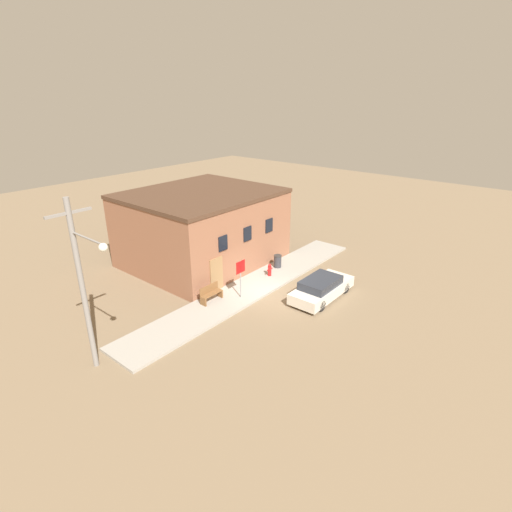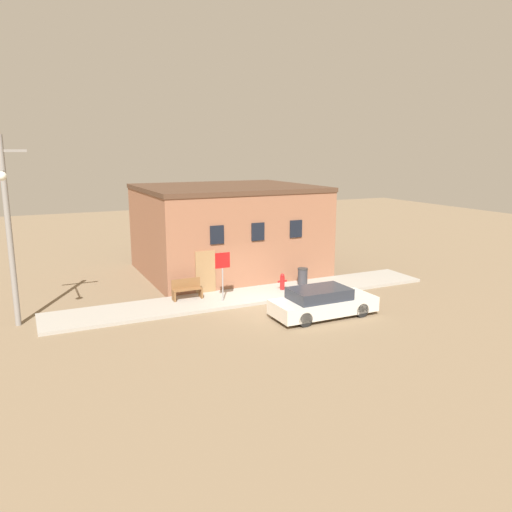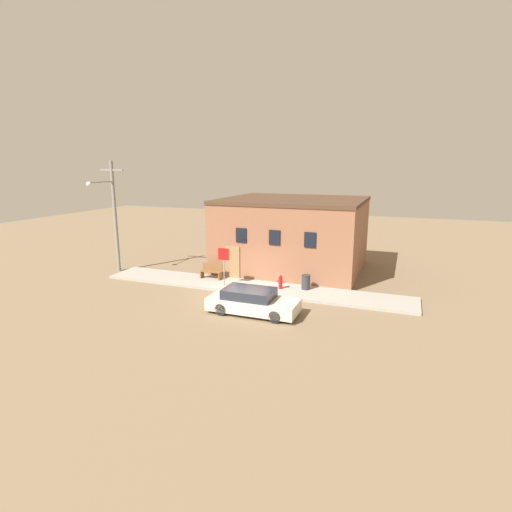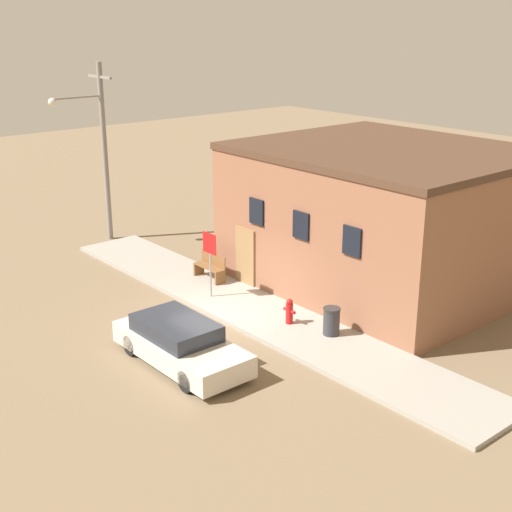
{
  "view_description": "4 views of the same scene",
  "coord_description": "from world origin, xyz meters",
  "px_view_note": "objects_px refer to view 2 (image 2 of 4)",
  "views": [
    {
      "loc": [
        -16.72,
        -12.75,
        11.05
      ],
      "look_at": [
        0.31,
        1.31,
        2.0
      ],
      "focal_mm": 28.0,
      "sensor_mm": 36.0,
      "label": 1
    },
    {
      "loc": [
        -9.67,
        -19.62,
        6.9
      ],
      "look_at": [
        0.31,
        1.31,
        2.0
      ],
      "focal_mm": 35.0,
      "sensor_mm": 36.0,
      "label": 2
    },
    {
      "loc": [
        8.44,
        -20.0,
        7.2
      ],
      "look_at": [
        0.31,
        1.31,
        2.0
      ],
      "focal_mm": 28.0,
      "sensor_mm": 36.0,
      "label": 3
    },
    {
      "loc": [
        16.73,
        -12.6,
        9.33
      ],
      "look_at": [
        0.31,
        1.31,
        2.0
      ],
      "focal_mm": 50.0,
      "sensor_mm": 36.0,
      "label": 4
    }
  ],
  "objects_px": {
    "fire_hydrant": "(282,282)",
    "parked_car": "(322,302)",
    "stop_sign": "(223,267)",
    "trash_bin": "(303,276)",
    "bench": "(187,289)",
    "utility_pole": "(8,225)"
  },
  "relations": [
    {
      "from": "trash_bin",
      "to": "parked_car",
      "type": "height_order",
      "value": "parked_car"
    },
    {
      "from": "utility_pole",
      "to": "parked_car",
      "type": "relative_size",
      "value": 1.67
    },
    {
      "from": "utility_pole",
      "to": "parked_car",
      "type": "bearing_deg",
      "value": -19.53
    },
    {
      "from": "fire_hydrant",
      "to": "parked_car",
      "type": "height_order",
      "value": "parked_car"
    },
    {
      "from": "trash_bin",
      "to": "utility_pole",
      "type": "height_order",
      "value": "utility_pole"
    },
    {
      "from": "trash_bin",
      "to": "parked_car",
      "type": "relative_size",
      "value": 0.19
    },
    {
      "from": "fire_hydrant",
      "to": "trash_bin",
      "type": "height_order",
      "value": "trash_bin"
    },
    {
      "from": "fire_hydrant",
      "to": "utility_pole",
      "type": "xyz_separation_m",
      "value": [
        -11.91,
        0.18,
        3.57
      ]
    },
    {
      "from": "fire_hydrant",
      "to": "bench",
      "type": "relative_size",
      "value": 0.59
    },
    {
      "from": "fire_hydrant",
      "to": "trash_bin",
      "type": "xyz_separation_m",
      "value": [
        1.41,
        0.42,
        0.02
      ]
    },
    {
      "from": "fire_hydrant",
      "to": "utility_pole",
      "type": "height_order",
      "value": "utility_pole"
    },
    {
      "from": "fire_hydrant",
      "to": "bench",
      "type": "distance_m",
      "value": 4.79
    },
    {
      "from": "trash_bin",
      "to": "utility_pole",
      "type": "xyz_separation_m",
      "value": [
        -13.32,
        -0.24,
        3.55
      ]
    },
    {
      "from": "fire_hydrant",
      "to": "stop_sign",
      "type": "xyz_separation_m",
      "value": [
        -3.38,
        -0.54,
        1.19
      ]
    },
    {
      "from": "stop_sign",
      "to": "bench",
      "type": "height_order",
      "value": "stop_sign"
    },
    {
      "from": "fire_hydrant",
      "to": "parked_car",
      "type": "bearing_deg",
      "value": -93.19
    },
    {
      "from": "trash_bin",
      "to": "parked_car",
      "type": "distance_m",
      "value": 4.68
    },
    {
      "from": "stop_sign",
      "to": "utility_pole",
      "type": "distance_m",
      "value": 8.88
    },
    {
      "from": "stop_sign",
      "to": "bench",
      "type": "bearing_deg",
      "value": 143.23
    },
    {
      "from": "stop_sign",
      "to": "utility_pole",
      "type": "xyz_separation_m",
      "value": [
        -8.52,
        0.71,
        2.38
      ]
    },
    {
      "from": "bench",
      "to": "trash_bin",
      "type": "relative_size",
      "value": 1.61
    },
    {
      "from": "bench",
      "to": "trash_bin",
      "type": "xyz_separation_m",
      "value": [
        6.18,
        -0.08,
        -0.02
      ]
    }
  ]
}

